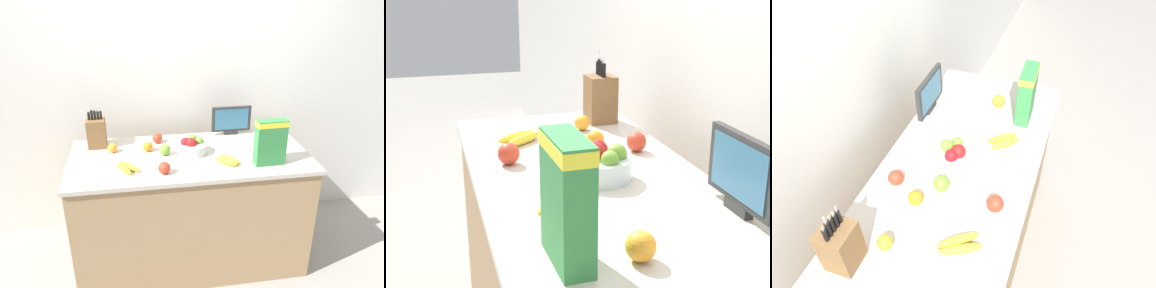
% 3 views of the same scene
% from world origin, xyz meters
% --- Properties ---
extents(ground_plane, '(14.00, 14.00, 0.00)m').
position_xyz_m(ground_plane, '(0.00, 0.00, 0.00)').
color(ground_plane, gray).
extents(wall_back, '(9.00, 0.06, 2.60)m').
position_xyz_m(wall_back, '(0.00, 0.60, 1.30)').
color(wall_back, silver).
rests_on(wall_back, ground_plane).
extents(counter, '(1.70, 0.78, 0.91)m').
position_xyz_m(counter, '(0.00, 0.00, 0.46)').
color(counter, tan).
rests_on(counter, ground_plane).
extents(knife_block, '(0.13, 0.13, 0.33)m').
position_xyz_m(knife_block, '(-0.66, 0.25, 1.02)').
color(knife_block, brown).
rests_on(knife_block, counter).
extents(small_monitor, '(0.32, 0.03, 0.23)m').
position_xyz_m(small_monitor, '(0.39, 0.32, 1.03)').
color(small_monitor, '#2D2D2D').
rests_on(small_monitor, counter).
extents(cereal_box, '(0.21, 0.09, 0.32)m').
position_xyz_m(cereal_box, '(0.51, -0.22, 1.08)').
color(cereal_box, '#338442').
rests_on(cereal_box, counter).
extents(fruit_bowl, '(0.21, 0.21, 0.13)m').
position_xyz_m(fruit_bowl, '(0.02, 0.03, 0.96)').
color(fruit_bowl, silver).
rests_on(fruit_bowl, counter).
extents(banana_bunch_left, '(0.18, 0.19, 0.04)m').
position_xyz_m(banana_bunch_left, '(0.24, -0.17, 0.93)').
color(banana_bunch_left, yellow).
rests_on(banana_bunch_left, counter).
extents(banana_bunch_right, '(0.17, 0.20, 0.04)m').
position_xyz_m(banana_bunch_right, '(-0.45, -0.16, 0.93)').
color(banana_bunch_right, yellow).
rests_on(banana_bunch_right, counter).
extents(apple_near_bananas, '(0.08, 0.08, 0.08)m').
position_xyz_m(apple_near_bananas, '(-0.21, 0.25, 0.95)').
color(apple_near_bananas, red).
rests_on(apple_near_bananas, counter).
extents(apple_front, '(0.08, 0.08, 0.08)m').
position_xyz_m(apple_front, '(-0.20, -0.25, 0.95)').
color(apple_front, red).
rests_on(apple_front, counter).
extents(apple_rightmost, '(0.08, 0.08, 0.08)m').
position_xyz_m(apple_rightmost, '(-0.17, 0.03, 0.95)').
color(apple_rightmost, '#6B9E33').
rests_on(apple_rightmost, counter).
extents(orange_front_center, '(0.07, 0.07, 0.07)m').
position_xyz_m(orange_front_center, '(-0.55, 0.13, 0.94)').
color(orange_front_center, orange).
rests_on(orange_front_center, counter).
extents(orange_mid_left, '(0.07, 0.07, 0.07)m').
position_xyz_m(orange_mid_left, '(-0.29, 0.11, 0.95)').
color(orange_mid_left, orange).
rests_on(orange_mid_left, counter).
extents(orange_front_left, '(0.08, 0.08, 0.08)m').
position_xyz_m(orange_front_left, '(0.56, -0.05, 0.95)').
color(orange_front_left, orange).
rests_on(orange_front_left, counter).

